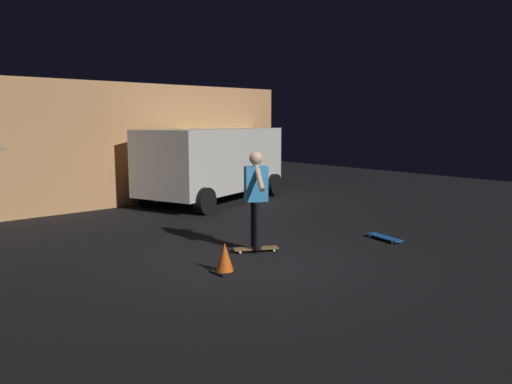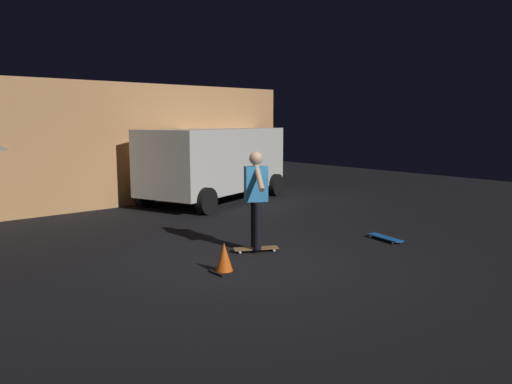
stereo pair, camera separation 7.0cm
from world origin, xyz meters
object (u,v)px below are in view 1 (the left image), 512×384
(skateboard_spare, at_px, (384,237))
(traffic_cone, at_px, (225,259))
(parked_van, at_px, (213,160))
(skateboard_ridden, at_px, (256,249))
(skater, at_px, (256,193))

(skateboard_spare, height_order, traffic_cone, traffic_cone)
(traffic_cone, bearing_deg, skateboard_spare, -6.42)
(parked_van, height_order, skateboard_ridden, parked_van)
(skateboard_ridden, xyz_separation_m, skateboard_spare, (2.38, -0.98, 0.00))
(skateboard_spare, relative_size, skater, 0.48)
(skateboard_spare, xyz_separation_m, traffic_cone, (-3.52, 0.40, 0.16))
(traffic_cone, bearing_deg, skateboard_ridden, 27.49)
(parked_van, distance_m, skateboard_ridden, 5.67)
(parked_van, height_order, traffic_cone, parked_van)
(skateboard_ridden, bearing_deg, skater, -45.00)
(parked_van, bearing_deg, skater, -118.61)
(skateboard_spare, xyz_separation_m, skater, (-2.38, 0.98, 0.98))
(skateboard_ridden, bearing_deg, skateboard_spare, -22.44)
(skater, distance_m, traffic_cone, 1.52)
(parked_van, distance_m, skateboard_spare, 5.98)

